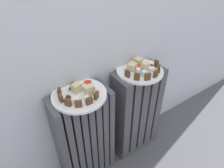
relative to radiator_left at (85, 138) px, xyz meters
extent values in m
cube|color=#47474C|center=(0.00, 0.00, -0.27)|extent=(0.30, 0.15, 0.03)
cube|color=#47474C|center=(-0.13, 0.00, 0.02)|extent=(0.03, 0.15, 0.56)
cube|color=#47474C|center=(-0.09, 0.00, 0.02)|extent=(0.03, 0.15, 0.56)
cube|color=#47474C|center=(-0.06, 0.00, 0.02)|extent=(0.03, 0.15, 0.56)
cube|color=#47474C|center=(-0.02, 0.00, 0.02)|extent=(0.03, 0.15, 0.56)
cube|color=#47474C|center=(0.02, 0.00, 0.02)|extent=(0.03, 0.15, 0.56)
cube|color=#47474C|center=(0.06, 0.00, 0.02)|extent=(0.03, 0.15, 0.56)
cube|color=#47474C|center=(0.09, 0.00, 0.02)|extent=(0.03, 0.15, 0.56)
cube|color=#47474C|center=(0.13, 0.00, 0.02)|extent=(0.03, 0.15, 0.56)
cube|color=#47474C|center=(0.36, 0.00, -0.27)|extent=(0.30, 0.15, 0.03)
cube|color=#47474C|center=(0.24, 0.00, 0.02)|extent=(0.05, 0.15, 0.56)
cube|color=#47474C|center=(0.30, 0.00, 0.02)|extent=(0.05, 0.15, 0.56)
cube|color=#47474C|center=(0.36, 0.00, 0.02)|extent=(0.05, 0.15, 0.56)
cube|color=#47474C|center=(0.42, 0.00, 0.02)|extent=(0.05, 0.15, 0.56)
cube|color=#47474C|center=(0.48, 0.00, 0.02)|extent=(0.05, 0.15, 0.56)
cylinder|color=white|center=(0.00, 0.00, 0.30)|extent=(0.25, 0.25, 0.01)
cylinder|color=white|center=(0.36, 0.00, 0.30)|extent=(0.25, 0.25, 0.01)
cube|color=#56351E|center=(-0.07, 0.04, 0.33)|extent=(0.03, 0.03, 0.03)
cube|color=#56351E|center=(-0.09, 0.00, 0.33)|extent=(0.01, 0.03, 0.03)
cube|color=#56351E|center=(-0.07, -0.05, 0.33)|extent=(0.03, 0.03, 0.03)
cube|color=#56351E|center=(-0.04, -0.08, 0.33)|extent=(0.03, 0.02, 0.03)
cube|color=#56351E|center=(0.01, -0.09, 0.33)|extent=(0.03, 0.01, 0.03)
cube|color=#56351E|center=(0.05, -0.07, 0.33)|extent=(0.03, 0.03, 0.03)
cube|color=beige|center=(0.03, -0.03, 0.33)|extent=(0.04, 0.03, 0.05)
cube|color=beige|center=(0.00, 0.02, 0.33)|extent=(0.04, 0.04, 0.04)
cube|color=white|center=(0.03, 0.01, 0.32)|extent=(0.03, 0.03, 0.02)
cube|color=white|center=(0.01, -0.06, 0.32)|extent=(0.02, 0.02, 0.02)
cube|color=white|center=(0.03, 0.04, 0.32)|extent=(0.02, 0.02, 0.02)
cube|color=white|center=(-0.04, -0.05, 0.32)|extent=(0.03, 0.03, 0.02)
ellipsoid|color=#4C2814|center=(0.00, 0.07, 0.32)|extent=(0.03, 0.03, 0.01)
ellipsoid|color=#4C2814|center=(-0.02, 0.05, 0.32)|extent=(0.03, 0.03, 0.02)
ellipsoid|color=#4C2814|center=(0.07, -0.01, 0.32)|extent=(0.03, 0.03, 0.01)
ellipsoid|color=#4C2814|center=(-0.05, 0.00, 0.32)|extent=(0.03, 0.03, 0.02)
cylinder|color=white|center=(0.06, 0.03, 0.32)|extent=(0.05, 0.05, 0.02)
cylinder|color=red|center=(0.06, 0.03, 0.33)|extent=(0.04, 0.04, 0.01)
cube|color=#56351E|center=(0.26, -0.01, 0.33)|extent=(0.02, 0.03, 0.04)
cube|color=#56351E|center=(0.28, -0.06, 0.33)|extent=(0.03, 0.03, 0.04)
cube|color=#56351E|center=(0.33, -0.09, 0.33)|extent=(0.03, 0.02, 0.04)
cube|color=#56351E|center=(0.38, -0.09, 0.33)|extent=(0.03, 0.02, 0.04)
cube|color=#56351E|center=(0.42, -0.07, 0.33)|extent=(0.03, 0.03, 0.04)
cube|color=#56351E|center=(0.45, -0.02, 0.33)|extent=(0.02, 0.03, 0.04)
cube|color=beige|center=(0.38, 0.05, 0.33)|extent=(0.04, 0.04, 0.04)
cube|color=beige|center=(0.37, -0.02, 0.33)|extent=(0.04, 0.03, 0.05)
cube|color=beige|center=(0.32, 0.02, 0.33)|extent=(0.06, 0.05, 0.04)
cube|color=white|center=(0.40, 0.02, 0.32)|extent=(0.04, 0.04, 0.03)
cube|color=white|center=(0.34, -0.05, 0.32)|extent=(0.03, 0.03, 0.02)
cube|color=white|center=(0.33, -0.02, 0.32)|extent=(0.03, 0.03, 0.02)
cube|color=white|center=(0.39, -0.05, 0.32)|extent=(0.03, 0.03, 0.03)
ellipsoid|color=#4C2814|center=(0.35, 0.05, 0.32)|extent=(0.03, 0.03, 0.01)
ellipsoid|color=#4C2814|center=(0.43, -0.01, 0.32)|extent=(0.03, 0.03, 0.02)
cylinder|color=white|center=(0.36, 0.01, 0.32)|extent=(0.04, 0.04, 0.02)
cylinder|color=red|center=(0.36, 0.01, 0.33)|extent=(0.03, 0.03, 0.01)
cube|color=silver|center=(0.32, -0.05, 0.31)|extent=(0.04, 0.05, 0.00)
cube|color=silver|center=(0.30, -0.01, 0.31)|extent=(0.03, 0.03, 0.00)
camera|label=1|loc=(-0.27, -0.66, 0.88)|focal=32.22mm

